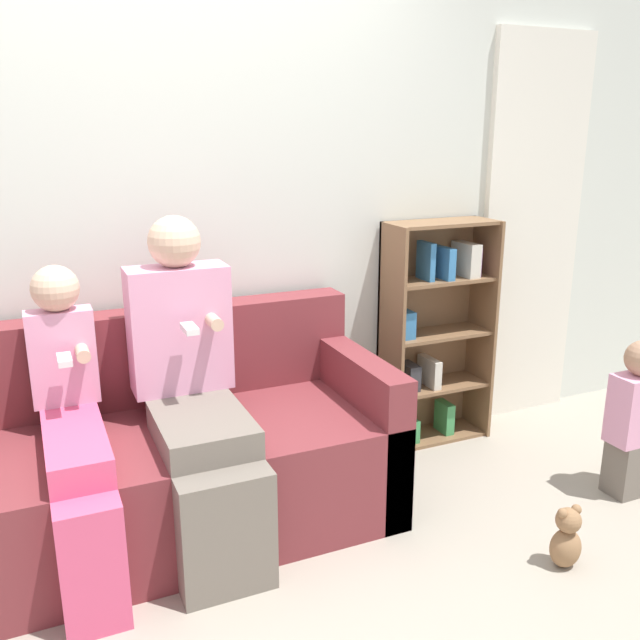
% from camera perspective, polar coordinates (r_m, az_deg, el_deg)
% --- Properties ---
extents(ground_plane, '(14.00, 14.00, 0.00)m').
position_cam_1_polar(ground_plane, '(2.69, -7.34, -21.59)').
color(ground_plane, '#9E9384').
extents(back_wall, '(10.00, 0.06, 2.55)m').
position_cam_1_polar(back_wall, '(3.09, -13.38, 8.88)').
color(back_wall, silver).
rests_on(back_wall, ground_plane).
extents(curtain_panel, '(0.64, 0.04, 2.13)m').
position_cam_1_polar(curtain_panel, '(3.99, 17.37, 7.01)').
color(curtain_panel, silver).
rests_on(curtain_panel, ground_plane).
extents(couch, '(1.96, 0.83, 0.87)m').
position_cam_1_polar(couch, '(2.92, -13.98, -11.71)').
color(couch, maroon).
rests_on(couch, ground_plane).
extents(adult_seated, '(0.40, 0.78, 1.30)m').
position_cam_1_polar(adult_seated, '(2.70, -10.61, -5.14)').
color(adult_seated, '#70665B').
rests_on(adult_seated, ground_plane).
extents(child_seated, '(0.25, 0.80, 1.13)m').
position_cam_1_polar(child_seated, '(2.64, -20.04, -8.60)').
color(child_seated, '#DB4C75').
rests_on(child_seated, ground_plane).
extents(toddler_standing, '(0.24, 0.16, 0.74)m').
position_cam_1_polar(toddler_standing, '(3.38, 25.02, -7.48)').
color(toddler_standing, '#70665B').
rests_on(toddler_standing, ground_plane).
extents(bookshelf, '(0.58, 0.26, 1.18)m').
position_cam_1_polar(bookshelf, '(3.62, 9.55, -0.79)').
color(bookshelf, brown).
rests_on(bookshelf, ground_plane).
extents(teddy_bear, '(0.13, 0.10, 0.26)m').
position_cam_1_polar(teddy_bear, '(2.87, 20.04, -16.90)').
color(teddy_bear, '#936B47').
rests_on(teddy_bear, ground_plane).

